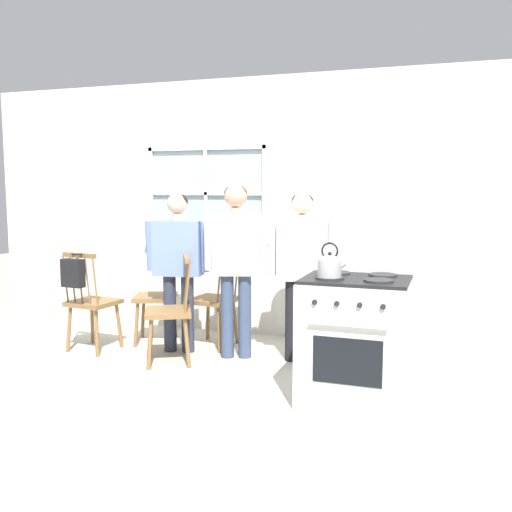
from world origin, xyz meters
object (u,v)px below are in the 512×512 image
(potted_plant, at_px, (189,234))
(person_teen_center, at_px, (236,253))
(chair_near_wall, at_px, (157,298))
(chair_center_cluster, at_px, (170,312))
(handbag, at_px, (73,272))
(chair_near_stove, at_px, (215,301))
(person_elderly_left, at_px, (178,257))
(stove, at_px, (355,338))
(person_adult_right, at_px, (302,260))
(chair_by_window, at_px, (92,304))
(kettle, at_px, (330,265))

(potted_plant, bearing_deg, person_teen_center, -43.51)
(chair_near_wall, height_order, chair_center_cluster, same)
(chair_center_cluster, relative_size, handbag, 3.14)
(chair_center_cluster, bearing_deg, chair_near_stove, 136.55)
(person_teen_center, height_order, handbag, person_teen_center)
(person_elderly_left, bearing_deg, handbag, -160.97)
(person_teen_center, relative_size, potted_plant, 7.38)
(chair_center_cluster, relative_size, potted_plant, 4.46)
(person_teen_center, height_order, potted_plant, person_teen_center)
(person_elderly_left, relative_size, stove, 1.40)
(stove, height_order, potted_plant, potted_plant)
(chair_near_stove, distance_m, person_teen_center, 0.67)
(person_elderly_left, xyz_separation_m, person_adult_right, (1.18, 0.09, 0.01))
(chair_center_cluster, height_order, person_teen_center, person_teen_center)
(chair_near_stove, height_order, person_teen_center, person_teen_center)
(chair_by_window, height_order, chair_center_cluster, same)
(person_teen_center, distance_m, kettle, 1.36)
(chair_by_window, height_order, person_teen_center, person_teen_center)
(chair_near_stove, bearing_deg, person_teen_center, 55.84)
(chair_near_wall, distance_m, person_elderly_left, 0.62)
(chair_by_window, distance_m, person_elderly_left, 0.96)
(chair_by_window, distance_m, person_teen_center, 1.51)
(chair_center_cluster, relative_size, person_elderly_left, 0.64)
(chair_near_wall, height_order, stove, stove)
(chair_by_window, distance_m, chair_center_cluster, 0.90)
(chair_near_wall, bearing_deg, chair_by_window, -63.89)
(chair_near_stove, bearing_deg, person_adult_right, 84.76)
(kettle, bearing_deg, chair_by_window, 165.39)
(chair_center_cluster, bearing_deg, kettle, 43.00)
(person_elderly_left, relative_size, person_adult_right, 0.99)
(potted_plant, bearing_deg, chair_near_wall, -98.25)
(chair_by_window, relative_size, chair_center_cluster, 1.00)
(chair_near_stove, distance_m, kettle, 1.88)
(person_elderly_left, height_order, kettle, person_elderly_left)
(chair_near_stove, bearing_deg, chair_center_cluster, -9.34)
(chair_near_wall, xyz_separation_m, potted_plant, (0.08, 0.59, 0.61))
(stove, bearing_deg, person_teen_center, 148.77)
(person_adult_right, bearing_deg, person_teen_center, 174.90)
(person_teen_center, bearing_deg, person_adult_right, -9.72)
(chair_near_wall, relative_size, stove, 0.89)
(chair_center_cluster, xyz_separation_m, person_adult_right, (1.09, 0.43, 0.46))
(stove, bearing_deg, chair_near_wall, 155.91)
(chair_near_wall, xyz_separation_m, stove, (2.16, -0.97, 0.02))
(chair_near_stove, xyz_separation_m, handbag, (-1.09, -0.75, 0.34))
(kettle, bearing_deg, chair_near_stove, 140.12)
(chair_by_window, xyz_separation_m, stove, (2.61, -0.50, 0.02))
(chair_center_cluster, xyz_separation_m, potted_plant, (-0.36, 1.15, 0.61))
(person_teen_center, height_order, stove, person_teen_center)
(handbag, bearing_deg, chair_by_window, 83.40)
(chair_center_cluster, distance_m, potted_plant, 1.35)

